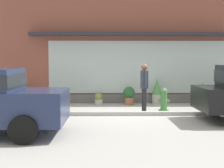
{
  "coord_description": "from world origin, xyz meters",
  "views": [
    {
      "loc": [
        -0.87,
        -11.1,
        1.8
      ],
      "look_at": [
        -0.71,
        1.2,
        0.92
      ],
      "focal_mm": 54.45,
      "sensor_mm": 36.0,
      "label": 1
    }
  ],
  "objects": [
    {
      "name": "potted_plant_by_entrance",
      "position": [
        -1.24,
        2.4,
        0.24
      ],
      "size": [
        0.32,
        0.32,
        0.48
      ],
      "color": "#B7B2A3",
      "rests_on": "ground_plane"
    },
    {
      "name": "pedestrian_with_handbag",
      "position": [
        0.38,
        0.53,
        0.96
      ],
      "size": [
        0.24,
        0.65,
        1.66
      ],
      "rotation": [
        0.0,
        0.0,
        1.73
      ],
      "color": "#232328",
      "rests_on": "ground_plane"
    },
    {
      "name": "ground_plane",
      "position": [
        0.0,
        0.0,
        0.0
      ],
      "size": [
        60.0,
        60.0,
        0.0
      ],
      "primitive_type": "plane",
      "color": "#B2AFA8"
    },
    {
      "name": "potted_plant_low_front",
      "position": [
        -4.19,
        2.54,
        0.59
      ],
      "size": [
        0.31,
        0.31,
        1.23
      ],
      "color": "#9E6042",
      "rests_on": "ground_plane"
    },
    {
      "name": "curb_strip",
      "position": [
        0.0,
        -0.2,
        0.06
      ],
      "size": [
        14.0,
        0.24,
        0.12
      ],
      "primitive_type": "cube",
      "color": "#B2B2AD",
      "rests_on": "ground_plane"
    },
    {
      "name": "storefront",
      "position": [
        0.01,
        3.18,
        2.39
      ],
      "size": [
        14.0,
        0.81,
        4.91
      ],
      "color": "brown",
      "rests_on": "ground_plane"
    },
    {
      "name": "potted_plant_window_left",
      "position": [
        1.14,
        2.67,
        0.5
      ],
      "size": [
        0.39,
        0.39,
        1.05
      ],
      "color": "#B7B2A3",
      "rests_on": "ground_plane"
    },
    {
      "name": "potted_plant_near_hydrant",
      "position": [
        2.91,
        2.37,
        0.43
      ],
      "size": [
        0.45,
        0.45,
        0.91
      ],
      "color": "#9E6042",
      "rests_on": "ground_plane"
    },
    {
      "name": "fire_hydrant",
      "position": [
        1.09,
        0.68,
        0.4
      ],
      "size": [
        0.41,
        0.37,
        0.81
      ],
      "color": "#4C8C47",
      "rests_on": "ground_plane"
    },
    {
      "name": "potted_plant_window_center",
      "position": [
        -0.02,
        2.35,
        0.4
      ],
      "size": [
        0.46,
        0.46,
        0.73
      ],
      "color": "#9E6042",
      "rests_on": "ground_plane"
    }
  ]
}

